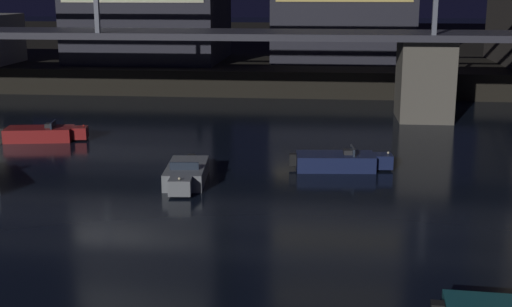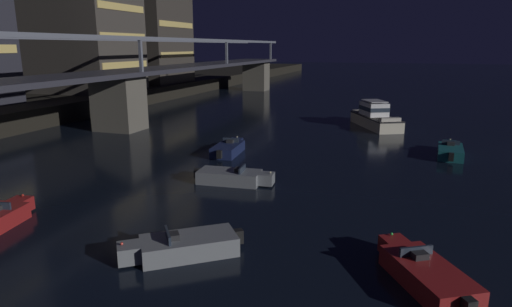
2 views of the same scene
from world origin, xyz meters
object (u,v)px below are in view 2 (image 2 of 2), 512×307
at_px(river_bridge, 118,86).
at_px(speedboat_mid_right, 450,151).
at_px(speedboat_far_right, 425,273).
at_px(speedboat_far_center, 184,246).
at_px(speedboat_mid_center, 233,177).
at_px(speedboat_near_right, 229,149).
at_px(tower_central, 80,22).
at_px(cabin_cruiser_near_left, 375,117).
at_px(tower_east_tall, 151,9).

relative_size(river_bridge, speedboat_mid_right, 18.11).
bearing_deg(speedboat_far_right, speedboat_far_center, 94.88).
bearing_deg(speedboat_mid_center, speedboat_near_right, 23.82).
distance_m(tower_central, cabin_cruiser_near_left, 42.13).
height_order(tower_east_tall, speedboat_far_center, tower_east_tall).
bearing_deg(speedboat_near_right, cabin_cruiser_near_left, -32.23).
bearing_deg(speedboat_mid_right, river_bridge, 87.63).
bearing_deg(cabin_cruiser_near_left, speedboat_near_right, 147.77).
xyz_separation_m(cabin_cruiser_near_left, speedboat_near_right, (-16.37, 10.32, -0.64)).
xyz_separation_m(cabin_cruiser_near_left, speedboat_mid_right, (-11.65, -6.61, -0.64)).
relative_size(speedboat_near_right, speedboat_mid_center, 1.00).
height_order(tower_east_tall, cabin_cruiser_near_left, tower_east_tall).
relative_size(river_bridge, speedboat_far_right, 19.53).
distance_m(river_bridge, speedboat_mid_right, 31.69).
xyz_separation_m(tower_central, speedboat_mid_center, (-27.53, -33.44, -11.34)).
bearing_deg(river_bridge, speedboat_far_right, -127.81).
bearing_deg(cabin_cruiser_near_left, speedboat_mid_center, 163.24).
distance_m(river_bridge, tower_east_tall, 34.79).
xyz_separation_m(tower_central, speedboat_mid_right, (-15.56, -47.16, -11.34)).
relative_size(speedboat_mid_right, speedboat_far_right, 1.08).
distance_m(tower_central, speedboat_far_right, 58.74).
height_order(speedboat_mid_center, speedboat_far_center, same).
distance_m(river_bridge, tower_central, 22.45).
bearing_deg(river_bridge, tower_east_tall, 25.03).
xyz_separation_m(speedboat_near_right, speedboat_far_right, (-16.31, -14.30, 0.00)).
relative_size(cabin_cruiser_near_left, speedboat_mid_center, 1.73).
xyz_separation_m(tower_east_tall, speedboat_mid_right, (-31.48, -45.49, -14.13)).
bearing_deg(tower_east_tall, speedboat_mid_right, -124.69).
bearing_deg(cabin_cruiser_near_left, speedboat_far_right, -173.06).
distance_m(river_bridge, speedboat_near_right, 16.20).
relative_size(speedboat_mid_center, speedboat_far_right, 1.08).
bearing_deg(speedboat_mid_right, tower_central, 71.74).
relative_size(tower_central, speedboat_near_right, 3.71).
relative_size(river_bridge, tower_east_tall, 3.78).
distance_m(speedboat_near_right, speedboat_far_right, 21.69).
relative_size(cabin_cruiser_near_left, speedboat_far_right, 1.87).
bearing_deg(river_bridge, speedboat_mid_center, -126.91).
distance_m(speedboat_near_right, speedboat_far_center, 17.80).
bearing_deg(tower_east_tall, speedboat_far_right, -140.77).
height_order(tower_central, speedboat_near_right, tower_central).
bearing_deg(river_bridge, tower_central, 47.88).
bearing_deg(speedboat_far_center, cabin_cruiser_near_left, -9.20).
height_order(river_bridge, tower_east_tall, tower_east_tall).
bearing_deg(river_bridge, cabin_cruiser_near_left, -67.34).
bearing_deg(speedboat_far_right, speedboat_near_right, 41.25).
height_order(tower_central, speedboat_far_center, tower_central).
bearing_deg(speedboat_mid_center, speedboat_mid_right, -48.89).
xyz_separation_m(tower_central, speedboat_far_center, (-37.38, -35.14, -11.34)).
xyz_separation_m(river_bridge, cabin_cruiser_near_left, (10.35, -24.79, -3.47)).
bearing_deg(speedboat_far_center, speedboat_near_right, 15.98).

